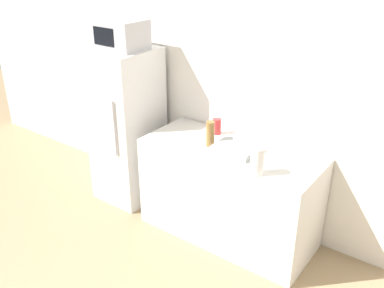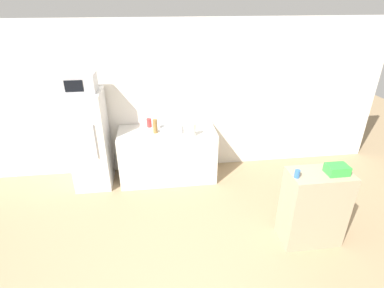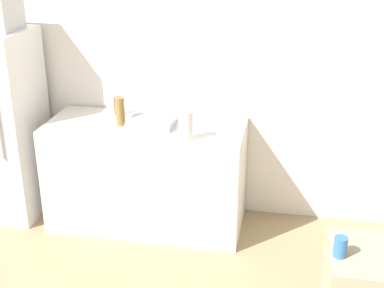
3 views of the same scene
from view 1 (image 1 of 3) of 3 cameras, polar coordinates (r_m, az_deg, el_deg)
wall_back at (r=3.97m, az=6.79°, el=7.04°), size 8.00×0.06×2.60m
refrigerator at (r=4.49m, az=-8.63°, el=2.37°), size 0.57×0.64×1.61m
microwave at (r=4.21m, az=-9.50°, el=14.25°), size 0.46×0.35×0.27m
counter at (r=3.97m, az=4.95°, el=-6.48°), size 1.60×0.68×0.90m
sink_basin at (r=3.70m, az=5.86°, el=-0.63°), size 0.36×0.29×0.06m
bottle_tall at (r=3.75m, az=2.44°, el=1.35°), size 0.07×0.07×0.23m
bottle_short at (r=4.02m, az=3.32°, el=2.37°), size 0.08×0.08×0.15m
paper_towel_roll at (r=3.33m, az=8.68°, el=-2.28°), size 0.11×0.11×0.22m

